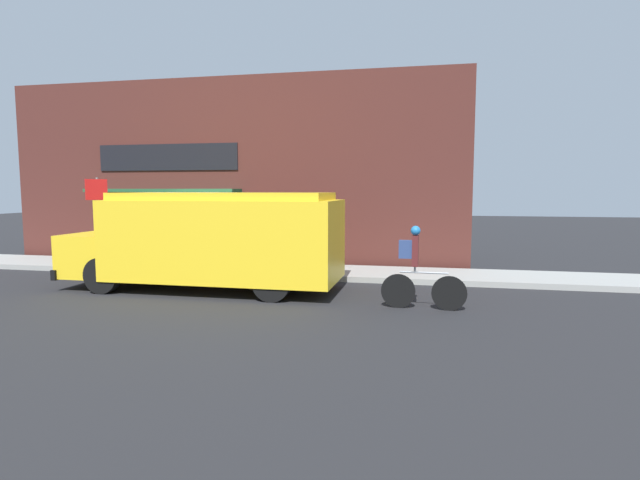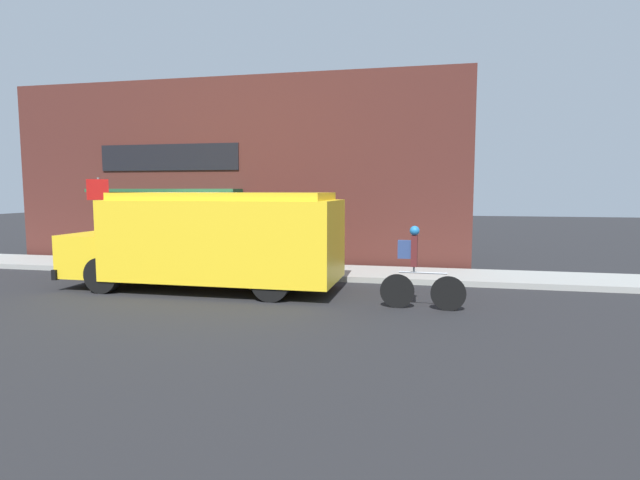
% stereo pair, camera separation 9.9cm
% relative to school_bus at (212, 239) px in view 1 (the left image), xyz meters
% --- Properties ---
extents(ground_plane, '(70.00, 70.00, 0.00)m').
position_rel_school_bus_xyz_m(ground_plane, '(-1.23, 1.59, -1.21)').
color(ground_plane, '#232326').
extents(sidewalk, '(28.00, 2.01, 0.15)m').
position_rel_school_bus_xyz_m(sidewalk, '(-1.23, 2.60, -1.14)').
color(sidewalk, '#999993').
rests_on(sidewalk, ground_plane).
extents(storefront, '(14.92, 1.01, 5.85)m').
position_rel_school_bus_xyz_m(storefront, '(-1.30, 3.89, 1.70)').
color(storefront, '#4C231E').
rests_on(storefront, ground_plane).
extents(school_bus, '(6.58, 2.63, 2.30)m').
position_rel_school_bus_xyz_m(school_bus, '(0.00, 0.00, 0.00)').
color(school_bus, yellow).
rests_on(school_bus, ground_plane).
extents(cyclist, '(1.68, 0.20, 1.66)m').
position_rel_school_bus_xyz_m(cyclist, '(4.79, -0.96, -0.43)').
color(cyclist, black).
rests_on(cyclist, ground_plane).
extents(stop_sign_post, '(0.45, 0.45, 2.58)m').
position_rel_school_bus_xyz_m(stop_sign_post, '(-4.42, 1.98, 0.66)').
color(stop_sign_post, slate).
rests_on(stop_sign_post, sidewalk).
extents(trash_bin, '(0.61, 0.61, 0.99)m').
position_rel_school_bus_xyz_m(trash_bin, '(-1.74, 2.62, -0.57)').
color(trash_bin, '#38383D').
rests_on(trash_bin, sidewalk).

